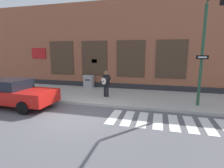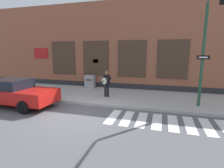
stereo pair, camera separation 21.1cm
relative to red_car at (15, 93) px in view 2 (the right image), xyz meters
The scene contains 8 objects.
ground_plane 4.21m from the red_car, ahead, with size 160.00×160.00×0.00m, color #56565B.
sidewalk 5.40m from the red_car, 40.03° to the left, with size 28.00×4.47×0.15m.
building_backdrop 9.10m from the red_car, 61.88° to the left, with size 28.00×4.06×6.84m.
crosswalk 8.46m from the red_car, ahead, with size 5.78×1.90×0.01m.
red_car is the anchor object (origin of this frame).
busker 5.28m from the red_car, 32.44° to the left, with size 0.72×0.61×1.68m.
traffic_light 10.39m from the red_car, ahead, with size 0.60×3.02×5.41m.
utility_box 5.71m from the red_car, 66.51° to the left, with size 0.76×0.54×1.03m.
Camera 2 is at (3.78, -7.08, 3.04)m, focal length 28.00 mm.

